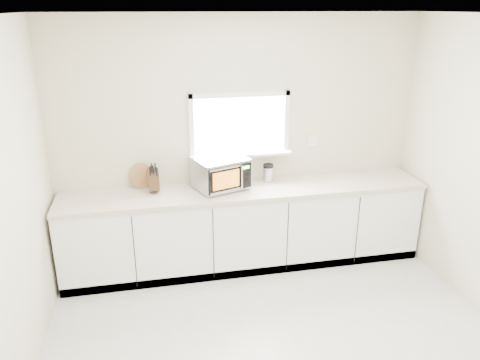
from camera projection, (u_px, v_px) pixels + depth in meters
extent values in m
cube|color=beige|center=(239.00, 142.00, 5.14)|extent=(4.00, 0.02, 2.70)
cube|color=white|center=(240.00, 124.00, 5.06)|extent=(1.00, 0.02, 0.60)
cube|color=white|center=(241.00, 154.00, 5.11)|extent=(1.12, 0.16, 0.03)
cube|color=white|center=(240.00, 95.00, 4.93)|extent=(1.10, 0.04, 0.05)
cube|color=white|center=(240.00, 154.00, 5.16)|extent=(1.10, 0.04, 0.05)
cube|color=white|center=(191.00, 127.00, 4.94)|extent=(0.05, 0.04, 0.70)
cube|color=white|center=(287.00, 122.00, 5.15)|extent=(0.05, 0.04, 0.70)
cube|color=white|center=(313.00, 140.00, 5.31)|extent=(0.12, 0.01, 0.12)
cube|color=white|center=(245.00, 228.00, 5.18)|extent=(3.92, 0.60, 0.88)
cube|color=beige|center=(245.00, 190.00, 5.02)|extent=(3.92, 0.64, 0.04)
cylinder|color=black|center=(210.00, 196.00, 4.78)|extent=(0.02, 0.02, 0.02)
cylinder|color=black|center=(196.00, 187.00, 5.03)|extent=(0.02, 0.02, 0.02)
cylinder|color=black|center=(246.00, 188.00, 4.99)|extent=(0.02, 0.02, 0.02)
cylinder|color=black|center=(231.00, 179.00, 5.24)|extent=(0.02, 0.02, 0.02)
cube|color=#B8BBC0|center=(221.00, 173.00, 4.95)|extent=(0.62, 0.54, 0.31)
cube|color=black|center=(230.00, 179.00, 4.79)|extent=(0.47, 0.18, 0.27)
cube|color=orange|center=(226.00, 180.00, 4.76)|extent=(0.29, 0.11, 0.19)
cylinder|color=silver|center=(242.00, 177.00, 4.83)|extent=(0.02, 0.02, 0.24)
cube|color=black|center=(245.00, 176.00, 4.87)|extent=(0.12, 0.05, 0.27)
cube|color=#19FF33|center=(246.00, 168.00, 4.83)|extent=(0.08, 0.03, 0.03)
cube|color=silver|center=(221.00, 159.00, 4.90)|extent=(0.62, 0.54, 0.01)
cube|color=#4F321C|center=(154.00, 179.00, 4.88)|extent=(0.11, 0.23, 0.27)
cube|color=black|center=(150.00, 171.00, 4.79)|extent=(0.02, 0.05, 0.10)
cube|color=black|center=(153.00, 170.00, 4.79)|extent=(0.02, 0.05, 0.10)
cube|color=black|center=(156.00, 172.00, 4.81)|extent=(0.02, 0.05, 0.10)
cube|color=black|center=(151.00, 168.00, 4.78)|extent=(0.02, 0.05, 0.10)
cube|color=black|center=(155.00, 168.00, 4.79)|extent=(0.02, 0.05, 0.10)
cylinder|color=#946339|center=(142.00, 176.00, 4.98)|extent=(0.27, 0.06, 0.27)
cylinder|color=#B8BBC0|center=(268.00, 174.00, 5.18)|extent=(0.14, 0.14, 0.16)
cylinder|color=black|center=(268.00, 166.00, 5.15)|extent=(0.13, 0.13, 0.04)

